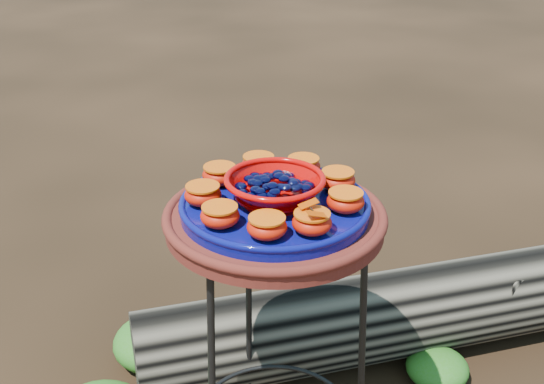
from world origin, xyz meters
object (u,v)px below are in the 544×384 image
object	(u,v)px
cobalt_plate	(275,207)
driftwood_log	(374,318)
plant_stand	(274,356)
terracotta_saucer	(275,221)
red_bowl	(275,190)

from	to	relation	value
cobalt_plate	driftwood_log	xyz separation A→B (m)	(0.44, 0.32, -0.61)
driftwood_log	plant_stand	bearing A→B (deg)	-144.15
cobalt_plate	terracotta_saucer	bearing A→B (deg)	0.00
plant_stand	red_bowl	xyz separation A→B (m)	(0.00, 0.00, 0.44)
plant_stand	cobalt_plate	size ratio (longest dim) A/B	1.74
red_bowl	driftwood_log	world-z (taller)	red_bowl
cobalt_plate	plant_stand	bearing A→B (deg)	0.00
cobalt_plate	red_bowl	distance (m)	0.04
cobalt_plate	driftwood_log	distance (m)	0.82
driftwood_log	red_bowl	bearing A→B (deg)	-144.15
plant_stand	driftwood_log	distance (m)	0.58
terracotta_saucer	red_bowl	size ratio (longest dim) A/B	2.33
terracotta_saucer	plant_stand	bearing A→B (deg)	0.00
cobalt_plate	red_bowl	size ratio (longest dim) A/B	2.00
terracotta_saucer	cobalt_plate	distance (m)	0.03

